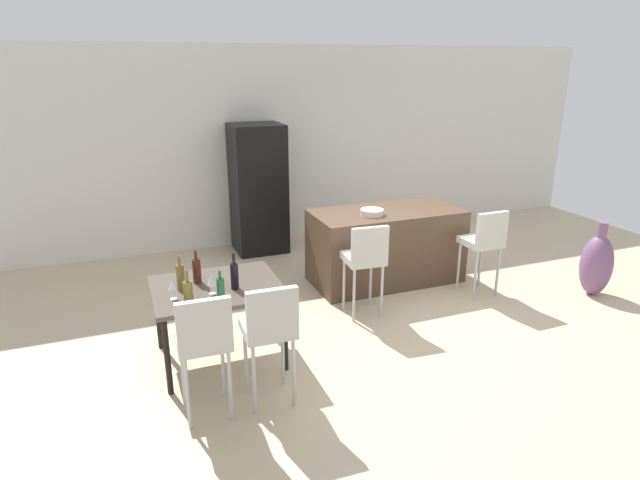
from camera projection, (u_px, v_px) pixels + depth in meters
name	position (u px, v px, depth m)	size (l,w,h in m)	color
ground_plane	(403.00, 314.00, 5.89)	(10.00, 10.00, 0.00)	#C6B28E
back_wall	(307.00, 144.00, 8.18)	(10.00, 0.12, 2.90)	silver
kitchen_island	(386.00, 246.00, 6.67)	(1.85, 0.87, 0.92)	#4C3828
bar_chair_left	(366.00, 256.00, 5.64)	(0.43, 0.43, 1.05)	beige
bar_chair_middle	(485.00, 239.00, 6.16)	(0.41, 0.41, 1.05)	beige
dining_table	(217.00, 293.00, 4.80)	(1.14, 0.93, 0.74)	#4C4238
dining_chair_near	(204.00, 337.00, 3.97)	(0.41, 0.41, 1.05)	beige
dining_chair_far	(270.00, 325.00, 4.15)	(0.41, 0.41, 1.05)	beige
wine_bottle_right	(234.00, 276.00, 4.69)	(0.07, 0.07, 0.33)	black
wine_bottle_end	(197.00, 270.00, 4.82)	(0.08, 0.08, 0.31)	#471E19
wine_bottle_middle	(188.00, 292.00, 4.39)	(0.08, 0.08, 0.30)	brown
wine_bottle_corner	(181.00, 277.00, 4.67)	(0.07, 0.07, 0.32)	brown
wine_bottle_far	(221.00, 291.00, 4.38)	(0.06, 0.06, 0.30)	#194723
wine_glass_left	(211.00, 280.00, 4.58)	(0.07, 0.07, 0.17)	silver
wine_glass_near	(172.00, 286.00, 4.48)	(0.07, 0.07, 0.17)	silver
refrigerator	(258.00, 189.00, 7.64)	(0.72, 0.68, 1.84)	black
fruit_bowl	(372.00, 212.00, 6.32)	(0.28, 0.28, 0.07)	beige
floor_vase	(596.00, 265.00, 6.28)	(0.36, 0.36, 0.90)	#704C75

